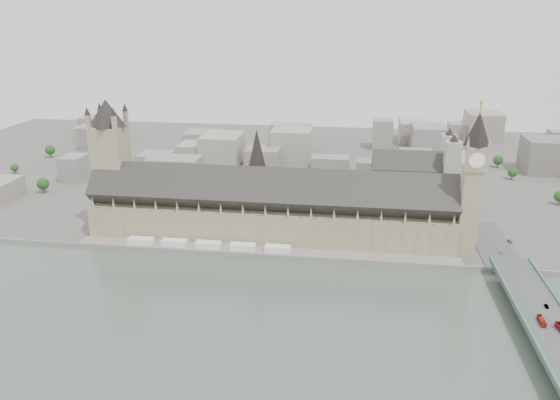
# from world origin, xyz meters

# --- Properties ---
(ground) EXTENTS (900.00, 900.00, 0.00)m
(ground) POSITION_xyz_m (0.00, 0.00, 0.00)
(ground) COLOR #595651
(ground) RESTS_ON ground
(embankment_wall) EXTENTS (600.00, 1.50, 3.00)m
(embankment_wall) POSITION_xyz_m (0.00, -15.00, 1.50)
(embankment_wall) COLOR gray
(embankment_wall) RESTS_ON ground
(river_terrace) EXTENTS (270.00, 15.00, 2.00)m
(river_terrace) POSITION_xyz_m (0.00, -7.50, 1.00)
(river_terrace) COLOR gray
(river_terrace) RESTS_ON ground
(terrace_tents) EXTENTS (118.00, 7.00, 4.00)m
(terrace_tents) POSITION_xyz_m (-40.00, -7.00, 4.00)
(terrace_tents) COLOR white
(terrace_tents) RESTS_ON river_terrace
(palace_of_westminster) EXTENTS (265.00, 40.73, 55.44)m
(palace_of_westminster) POSITION_xyz_m (0.00, 19.70, 22.71)
(palace_of_westminster) COLOR gray
(palace_of_westminster) RESTS_ON ground
(elizabeth_tower) EXTENTS (17.00, 17.00, 107.50)m
(elizabeth_tower) POSITION_xyz_m (138.00, 8.00, 58.09)
(elizabeth_tower) COLOR gray
(elizabeth_tower) RESTS_ON ground
(victoria_tower) EXTENTS (30.00, 30.00, 100.00)m
(victoria_tower) POSITION_xyz_m (-122.00, 26.00, 55.20)
(victoria_tower) COLOR gray
(victoria_tower) RESTS_ON ground
(central_tower) EXTENTS (13.00, 13.00, 48.00)m
(central_tower) POSITION_xyz_m (-10.00, 26.00, 57.92)
(central_tower) COLOR gray
(central_tower) RESTS_ON ground
(westminster_bridge) EXTENTS (25.00, 325.00, 10.25)m
(westminster_bridge) POSITION_xyz_m (162.00, -87.50, 5.12)
(westminster_bridge) COLOR #474749
(westminster_bridge) RESTS_ON ground
(westminster_abbey) EXTENTS (68.00, 36.00, 64.00)m
(westminster_abbey) POSITION_xyz_m (110.92, 95.00, 25.08)
(westminster_abbey) COLOR gray
(westminster_abbey) RESTS_ON ground
(city_skyline_inland) EXTENTS (720.00, 360.00, 38.00)m
(city_skyline_inland) POSITION_xyz_m (0.00, 245.00, 19.00)
(city_skyline_inland) COLOR gray
(city_skyline_inland) RESTS_ON ground
(park_trees) EXTENTS (110.00, 30.00, 15.00)m
(park_trees) POSITION_xyz_m (-10.00, 60.00, 7.50)
(park_trees) COLOR #184317
(park_trees) RESTS_ON ground
(red_bus_north) EXTENTS (2.56, 9.93, 2.75)m
(red_bus_north) POSITION_xyz_m (158.06, -93.94, 11.62)
(red_bus_north) COLOR #A82A13
(red_bus_north) RESTS_ON westminster_bridge
(car_silver) EXTENTS (1.45, 4.05, 1.33)m
(car_silver) POSITION_xyz_m (165.65, -76.95, 10.91)
(car_silver) COLOR gray
(car_silver) RESTS_ON westminster_bridge
(car_approach) EXTENTS (3.38, 5.89, 1.61)m
(car_approach) POSITION_xyz_m (168.35, 10.84, 11.05)
(car_approach) COLOR gray
(car_approach) RESTS_ON westminster_bridge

